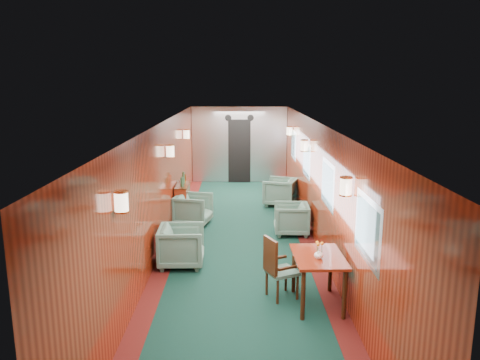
{
  "coord_description": "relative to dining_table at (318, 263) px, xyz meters",
  "views": [
    {
      "loc": [
        -0.04,
        -8.77,
        3.18
      ],
      "look_at": [
        0.0,
        0.76,
        1.15
      ],
      "focal_mm": 35.0,
      "sensor_mm": 36.0,
      "label": 1
    }
  ],
  "objects": [
    {
      "name": "armchair_right_far",
      "position": [
        -0.05,
        5.52,
        -0.27
      ],
      "size": [
        1.0,
        0.98,
        0.72
      ],
      "primitive_type": "imported",
      "rotation": [
        0.0,
        0.0,
        -1.9
      ],
      "color": "#1E463C",
      "rests_on": "ground"
    },
    {
      "name": "wall_sconces",
      "position": [
        -1.1,
        3.08,
        1.16
      ],
      "size": [
        2.97,
        7.97,
        0.25
      ],
      "color": "#FFE9C6",
      "rests_on": "ground"
    },
    {
      "name": "armchair_right_near",
      "position": [
        -0.02,
        3.2,
        -0.3
      ],
      "size": [
        0.75,
        0.73,
        0.66
      ],
      "primitive_type": "imported",
      "rotation": [
        0.0,
        0.0,
        -1.61
      ],
      "color": "#1E463C",
      "rests_on": "ground"
    },
    {
      "name": "dining_table",
      "position": [
        0.0,
        0.0,
        0.0
      ],
      "size": [
        0.73,
        1.02,
        0.75
      ],
      "rotation": [
        0.0,
        0.0,
        0.03
      ],
      "color": "maroon",
      "rests_on": "ground"
    },
    {
      "name": "armchair_left_far",
      "position": [
        -2.15,
        3.89,
        -0.29
      ],
      "size": [
        0.9,
        0.89,
        0.69
      ],
      "primitive_type": "imported",
      "rotation": [
        0.0,
        0.0,
        1.35
      ],
      "color": "#1E463C",
      "rests_on": "ground"
    },
    {
      "name": "credenza",
      "position": [
        -2.44,
        4.36,
        -0.21
      ],
      "size": [
        0.29,
        0.92,
        1.1
      ],
      "color": "maroon",
      "rests_on": "ground"
    },
    {
      "name": "side_chair",
      "position": [
        -0.57,
        0.2,
        -0.12
      ],
      "size": [
        0.55,
        0.56,
        0.95
      ],
      "rotation": [
        0.0,
        0.0,
        0.43
      ],
      "color": "#1E463C",
      "rests_on": "ground"
    },
    {
      "name": "flower_vase",
      "position": [
        -0.02,
        -0.11,
        0.19
      ],
      "size": [
        0.13,
        0.13,
        0.13
      ],
      "primitive_type": "imported",
      "rotation": [
        0.0,
        0.0,
        0.03
      ],
      "color": "white",
      "rests_on": "dining_table"
    },
    {
      "name": "armchair_left_near",
      "position": [
        -2.13,
        1.49,
        -0.28
      ],
      "size": [
        0.8,
        0.78,
        0.71
      ],
      "primitive_type": "imported",
      "rotation": [
        0.0,
        0.0,
        1.6
      ],
      "color": "#1E463C",
      "rests_on": "ground"
    },
    {
      "name": "room",
      "position": [
        -1.1,
        2.52,
        1.0
      ],
      "size": [
        12.0,
        12.1,
        2.4
      ],
      "color": "#0D3025",
      "rests_on": "ground"
    },
    {
      "name": "bulkhead",
      "position": [
        -1.1,
        8.43,
        0.55
      ],
      "size": [
        2.98,
        0.17,
        2.39
      ],
      "color": "silver",
      "rests_on": "ground"
    },
    {
      "name": "windows_right",
      "position": [
        0.39,
        2.77,
        0.82
      ],
      "size": [
        0.02,
        8.6,
        0.8
      ],
      "color": "silver",
      "rests_on": "ground"
    }
  ]
}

